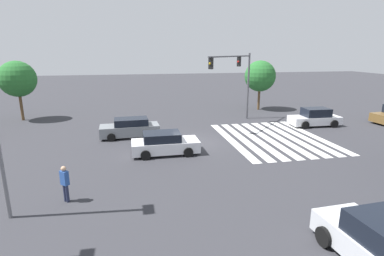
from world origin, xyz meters
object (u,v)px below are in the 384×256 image
traffic_signal_mast (238,73)px  car_2 (130,128)px  pedestrian (65,182)px  car_0 (164,144)px  car_3 (384,247)px  car_4 (315,118)px  tree_corner_b (260,76)px  tree_corner_a (17,79)px

traffic_signal_mast → car_2: (-2.74, 9.56, -3.87)m
car_2 → pedestrian: (-9.91, 2.77, 0.22)m
traffic_signal_mast → car_0: 11.00m
car_2 → car_3: bearing=112.1°
car_3 → car_4: 18.74m
tree_corner_b → car_0: bearing=136.9°
car_0 → car_4: 14.66m
car_0 → car_3: bearing=-66.4°
traffic_signal_mast → car_0: (-7.14, 7.40, -3.89)m
tree_corner_a → tree_corner_b: bearing=-88.6°
car_2 → pedestrian: size_ratio=2.71×
traffic_signal_mast → car_3: (-19.01, 2.12, -3.79)m
tree_corner_a → car_0: bearing=-135.1°
car_3 → car_4: bearing=-30.3°
car_3 → tree_corner_a: (24.18, 17.53, 3.14)m
car_0 → car_3: car_3 is taller
traffic_signal_mast → tree_corner_a: size_ratio=1.12×
car_4 → traffic_signal_mast: bearing=-17.7°
car_0 → car_2: (4.40, 2.16, 0.03)m
car_2 → traffic_signal_mast: bearing=-166.5°
traffic_signal_mast → car_4: 7.87m
car_3 → pedestrian: size_ratio=2.65×
car_0 → tree_corner_a: 17.67m
car_4 → pedestrian: size_ratio=2.66×
tree_corner_b → car_3: bearing=164.7°
car_4 → tree_corner_a: size_ratio=0.79×
car_2 → car_4: bearing=178.9°
pedestrian → tree_corner_a: (17.82, 7.32, 2.99)m
pedestrian → tree_corner_a: size_ratio=0.30×
pedestrian → tree_corner_a: 19.49m
car_0 → car_3: 12.99m
car_4 → pedestrian: bearing=31.0°
traffic_signal_mast → tree_corner_b: (5.75, -4.67, -0.82)m
traffic_signal_mast → pedestrian: 18.04m
car_0 → tree_corner_b: (12.89, -12.07, 3.07)m
car_0 → car_3: (-11.87, -5.28, 0.10)m
tree_corner_a → car_3: bearing=-144.1°
car_3 → pedestrian: bearing=55.0°
car_4 → car_0: bearing=21.4°
traffic_signal_mast → tree_corner_b: size_ratio=1.15×
car_4 → tree_corner_a: 27.35m
car_0 → pedestrian: 7.40m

